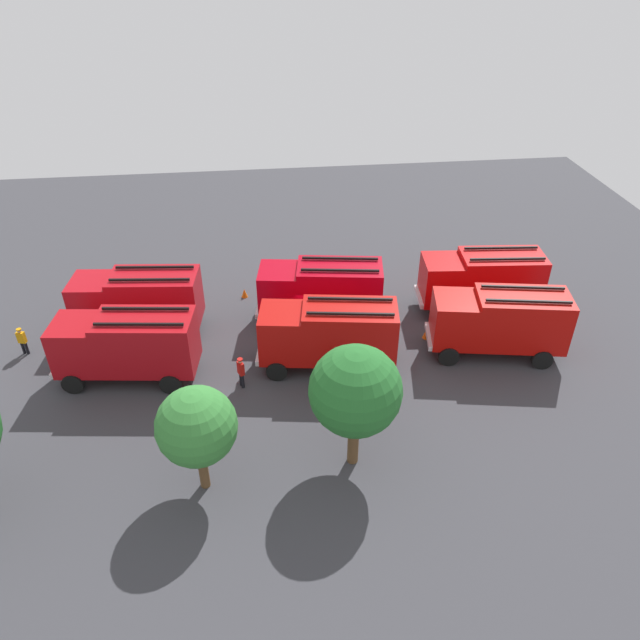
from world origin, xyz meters
The scene contains 14 objects.
ground_plane centered at (0.00, 0.00, 0.00)m, with size 56.41×56.41×0.00m, color #38383D.
fire_truck_0 centered at (-9.92, -2.14, 2.15)m, with size 7.38×3.25×3.88m.
fire_truck_1 centered at (-0.31, -2.01, 2.15)m, with size 7.48×3.60×3.88m.
fire_truck_2 centered at (10.04, -2.14, 2.15)m, with size 7.41×3.34×3.88m.
fire_truck_3 centered at (-9.37, 2.23, 2.15)m, with size 7.51×3.75×3.88m.
fire_truck_4 centered at (-0.19, 2.34, 2.15)m, with size 7.48×3.61×3.88m.
fire_truck_5 centered at (10.03, 2.09, 2.15)m, with size 7.44×3.46×3.88m.
firefighter_0 centered at (16.19, -0.66, 0.91)m, with size 0.47×0.33×1.64m.
firefighter_1 centered at (0.22, 4.89, 0.93)m, with size 0.48×0.41×1.67m.
firefighter_2 centered at (4.41, 3.48, 0.99)m, with size 0.40×0.48×1.75m.
tree_0 centered at (-0.38, 9.10, 4.02)m, with size 3.85×3.85×5.97m.
tree_1 centered at (6.00, 9.75, 3.39)m, with size 3.25×3.25×5.04m.
traffic_cone_0 centered at (-6.09, 0.44, 0.36)m, with size 0.51×0.51×0.72m, color #F2600C.
traffic_cone_1 centered at (4.19, -5.20, 0.28)m, with size 0.40×0.40×0.57m, color #F2600C.
Camera 1 is at (3.15, 27.09, 19.89)m, focal length 33.40 mm.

